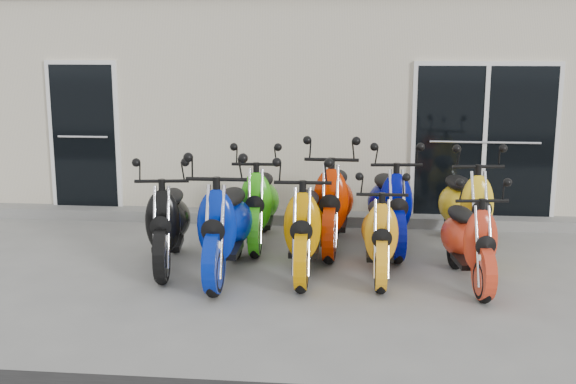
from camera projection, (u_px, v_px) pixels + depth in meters
name	position (u px, v px, depth m)	size (l,w,h in m)	color
ground	(283.00, 265.00, 8.49)	(80.00, 80.00, 0.00)	gray
building	(314.00, 96.00, 13.22)	(14.00, 6.00, 3.20)	beige
roof_cap	(315.00, 1.00, 12.88)	(14.20, 6.20, 0.16)	#3F3F42
front_step	(298.00, 218.00, 10.44)	(14.00, 0.40, 0.15)	gray
door_left	(84.00, 132.00, 10.67)	(1.07, 0.08, 2.22)	black
door_right	(484.00, 138.00, 10.08)	(2.02, 0.08, 2.22)	black
scooter_front_black	(168.00, 210.00, 8.27)	(0.67, 1.84, 1.36)	black
scooter_front_blue	(225.00, 212.00, 7.93)	(0.72, 1.99, 1.47)	#031D9F
scooter_front_orange_a	(305.00, 213.00, 8.02)	(0.69, 1.90, 1.40)	#D28803
scooter_front_orange_b	(380.00, 222.00, 7.95)	(0.62, 1.70, 1.25)	#F7A319
scooter_front_red	(470.00, 228.00, 7.69)	(0.61, 1.69, 1.25)	red
scooter_back_green	(260.00, 192.00, 9.22)	(0.68, 1.88, 1.39)	green
scooter_back_red	(333.00, 190.00, 9.04)	(0.74, 2.03, 1.50)	#C02500
scooter_back_blue	(390.00, 193.00, 9.03)	(0.70, 1.92, 1.42)	#000782
scooter_back_yellow	(467.00, 195.00, 8.94)	(0.70, 1.91, 1.41)	yellow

